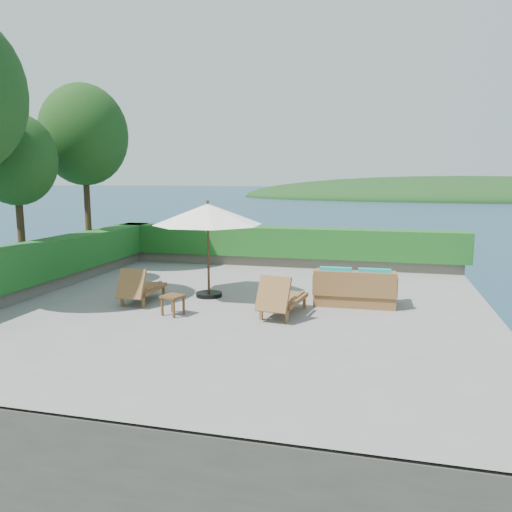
% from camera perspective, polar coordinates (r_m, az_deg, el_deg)
% --- Properties ---
extents(ground, '(12.00, 12.00, 0.00)m').
position_cam_1_polar(ground, '(12.23, -2.28, -5.61)').
color(ground, gray).
rests_on(ground, ground).
extents(foundation, '(12.00, 12.00, 3.00)m').
position_cam_1_polar(foundation, '(12.71, -2.24, -12.39)').
color(foundation, '#4F493F').
rests_on(foundation, ocean).
extents(ocean, '(600.00, 600.00, 0.00)m').
position_cam_1_polar(ocean, '(13.31, -2.20, -18.21)').
color(ocean, '#172E47').
rests_on(ocean, ground).
extents(offshore_island, '(126.00, 57.60, 12.60)m').
position_cam_1_polar(offshore_island, '(153.02, 22.30, 6.12)').
color(offshore_island, black).
rests_on(offshore_island, ocean).
extents(planter_wall_far, '(12.00, 0.60, 0.36)m').
position_cam_1_polar(planter_wall_far, '(17.52, 2.86, -0.53)').
color(planter_wall_far, '#6E6758').
rests_on(planter_wall_far, ground).
extents(planter_wall_left, '(0.60, 12.00, 0.36)m').
position_cam_1_polar(planter_wall_left, '(14.74, -23.71, -3.13)').
color(planter_wall_left, '#6E6758').
rests_on(planter_wall_left, ground).
extents(hedge_far, '(12.40, 0.90, 1.00)m').
position_cam_1_polar(hedge_far, '(17.42, 2.87, 1.64)').
color(hedge_far, '#123F12').
rests_on(hedge_far, planter_wall_far).
extents(hedge_left, '(0.90, 12.40, 1.00)m').
position_cam_1_polar(hedge_left, '(14.62, -23.87, -0.56)').
color(hedge_left, '#123F12').
rests_on(hedge_left, planter_wall_left).
extents(tree_mid, '(2.20, 2.20, 4.83)m').
position_cam_1_polar(tree_mid, '(15.35, -25.77, 9.86)').
color(tree_mid, '#3D2A17').
rests_on(tree_mid, ground).
extents(tree_far, '(2.80, 2.80, 6.03)m').
position_cam_1_polar(tree_far, '(17.34, -19.09, 12.90)').
color(tree_far, '#3D2A17').
rests_on(tree_far, ground).
extents(patio_umbrella, '(3.62, 3.62, 2.52)m').
position_cam_1_polar(patio_umbrella, '(12.79, -5.53, 4.66)').
color(patio_umbrella, black).
rests_on(patio_umbrella, ground).
extents(lounge_left, '(0.75, 1.61, 0.92)m').
position_cam_1_polar(lounge_left, '(12.70, -13.04, -3.51)').
color(lounge_left, brown).
rests_on(lounge_left, ground).
extents(lounge_right, '(0.94, 1.79, 0.99)m').
position_cam_1_polar(lounge_right, '(11.22, 2.93, -4.80)').
color(lounge_right, brown).
rests_on(lounge_right, ground).
extents(side_table, '(0.54, 0.54, 0.46)m').
position_cam_1_polar(side_table, '(11.42, -9.49, -4.84)').
color(side_table, brown).
rests_on(side_table, ground).
extents(wicker_loveseat, '(2.00, 1.07, 0.97)m').
position_cam_1_polar(wicker_loveseat, '(12.40, 11.20, -3.80)').
color(wicker_loveseat, brown).
rests_on(wicker_loveseat, ground).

